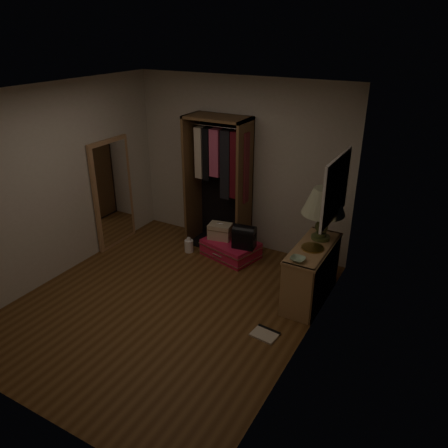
{
  "coord_description": "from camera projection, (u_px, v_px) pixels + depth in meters",
  "views": [
    {
      "loc": [
        2.9,
        -3.69,
        3.25
      ],
      "look_at": [
        0.3,
        0.95,
        0.8
      ],
      "focal_mm": 35.0,
      "sensor_mm": 36.0,
      "label": 1
    }
  ],
  "objects": [
    {
      "name": "black_bag",
      "position": [
        244.0,
        236.0,
        6.36
      ],
      "size": [
        0.35,
        0.26,
        0.35
      ],
      "rotation": [
        0.0,
        0.0,
        0.15
      ],
      "color": "black",
      "rests_on": "pink_suitcase"
    },
    {
      "name": "floor_mirror",
      "position": [
        113.0,
        194.0,
        6.76
      ],
      "size": [
        0.06,
        0.8,
        1.7
      ],
      "color": "#AB7C53",
      "rests_on": "ground"
    },
    {
      "name": "table_lamp",
      "position": [
        324.0,
        202.0,
        5.36
      ],
      "size": [
        0.72,
        0.72,
        0.68
      ],
      "rotation": [
        0.0,
        0.0,
        -0.42
      ],
      "color": "#414F26",
      "rests_on": "console_bookshelf"
    },
    {
      "name": "ground",
      "position": [
        167.0,
        303.0,
        5.57
      ],
      "size": [
        4.0,
        4.0,
        0.0
      ],
      "primitive_type": "plane",
      "color": "#583719",
      "rests_on": "ground"
    },
    {
      "name": "open_wardrobe",
      "position": [
        221.0,
        172.0,
        6.56
      ],
      "size": [
        0.98,
        0.5,
        2.05
      ],
      "color": "brown",
      "rests_on": "ground"
    },
    {
      "name": "room_walls",
      "position": [
        168.0,
        193.0,
        4.94
      ],
      "size": [
        3.52,
        4.02,
        2.6
      ],
      "color": "beige",
      "rests_on": "ground"
    },
    {
      "name": "floor_book",
      "position": [
        266.0,
        334.0,
        5.01
      ],
      "size": [
        0.31,
        0.26,
        0.03
      ],
      "rotation": [
        0.0,
        0.0,
        -0.1
      ],
      "color": "beige",
      "rests_on": "ground"
    },
    {
      "name": "pink_suitcase",
      "position": [
        231.0,
        249.0,
        6.66
      ],
      "size": [
        0.93,
        0.77,
        0.25
      ],
      "rotation": [
        0.0,
        0.0,
        -0.25
      ],
      "color": "#D71A46",
      "rests_on": "ground"
    },
    {
      "name": "train_case",
      "position": [
        220.0,
        231.0,
        6.65
      ],
      "size": [
        0.39,
        0.3,
        0.25
      ],
      "rotation": [
        0.0,
        0.0,
        0.18
      ],
      "color": "#C3B495",
      "rests_on": "pink_suitcase"
    },
    {
      "name": "ceramic_bowl",
      "position": [
        298.0,
        259.0,
        5.04
      ],
      "size": [
        0.18,
        0.18,
        0.04
      ],
      "primitive_type": "imported",
      "rotation": [
        0.0,
        0.0,
        -0.03
      ],
      "color": "#97B597",
      "rests_on": "console_bookshelf"
    },
    {
      "name": "white_jug",
      "position": [
        189.0,
        246.0,
        6.79
      ],
      "size": [
        0.14,
        0.14,
        0.24
      ],
      "rotation": [
        0.0,
        0.0,
        0.01
      ],
      "color": "white",
      "rests_on": "ground"
    },
    {
      "name": "brass_tray",
      "position": [
        313.0,
        248.0,
        5.32
      ],
      "size": [
        0.35,
        0.35,
        0.02
      ],
      "rotation": [
        0.0,
        0.0,
        -0.32
      ],
      "color": "#9F813D",
      "rests_on": "console_bookshelf"
    },
    {
      "name": "console_bookshelf",
      "position": [
        312.0,
        270.0,
        5.56
      ],
      "size": [
        0.42,
        1.12,
        0.75
      ],
      "color": "#AA7F52",
      "rests_on": "ground"
    }
  ]
}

